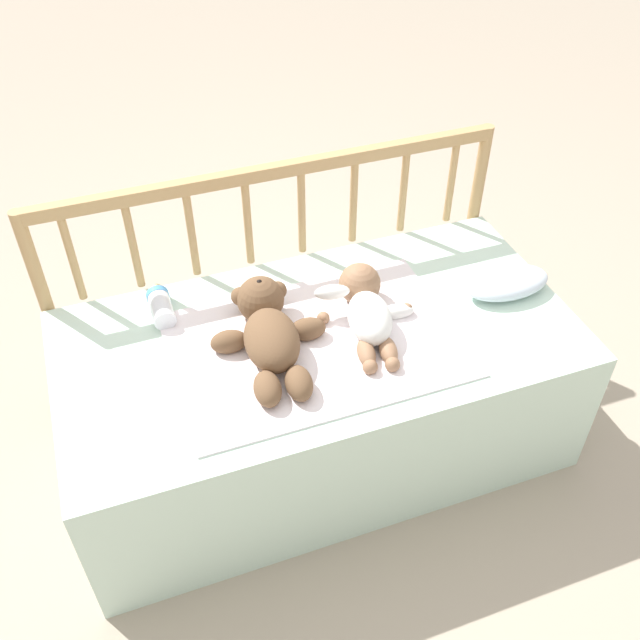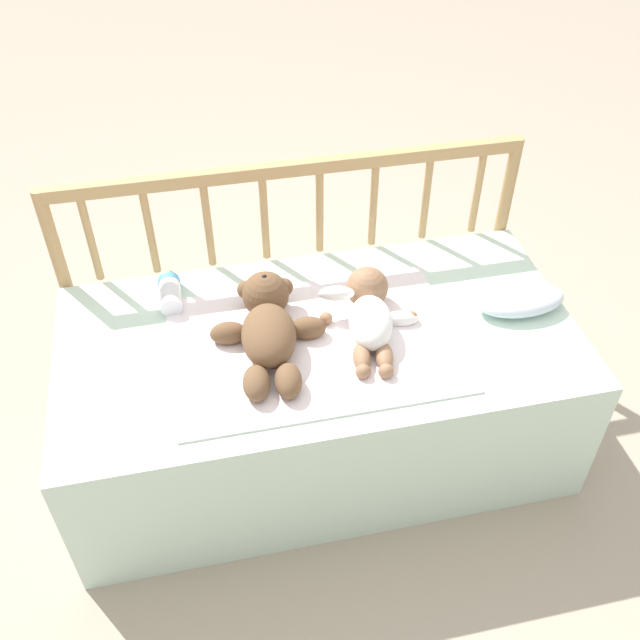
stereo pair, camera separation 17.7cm
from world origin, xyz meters
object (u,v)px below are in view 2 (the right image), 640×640
teddy_bear (268,326)px  baby (370,313)px  small_pillow (520,299)px  baby_bottle (170,291)px

teddy_bear → baby: teddy_bear is taller
teddy_bear → small_pillow: bearing=-1.1°
teddy_bear → small_pillow: size_ratio=1.66×
baby → small_pillow: size_ratio=1.43×
teddy_bear → baby_bottle: teddy_bear is taller
small_pillow → baby_bottle: bearing=165.5°
small_pillow → baby_bottle: size_ratio=1.61×
teddy_bear → baby_bottle: (-0.23, 0.22, -0.02)m
baby → small_pillow: (0.41, -0.01, -0.02)m
teddy_bear → small_pillow: 0.67m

